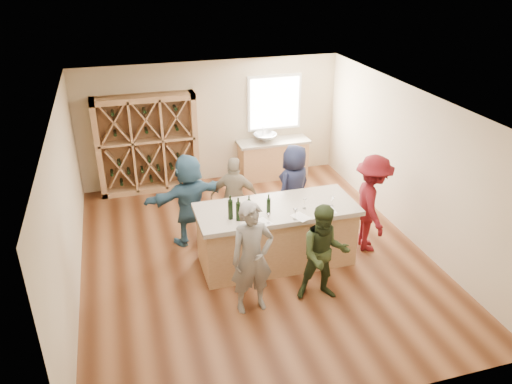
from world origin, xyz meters
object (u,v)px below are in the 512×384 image
object	(u,v)px
person_far_mid	(235,198)
person_far_right	(294,187)
wine_bottle_a	(230,210)
person_near_right	(324,254)
wine_rack	(147,144)
sink	(265,137)
person_server	(372,204)
wine_bottle_e	(269,206)
wine_bottle_c	(249,208)
wine_bottle_b	(238,211)
person_far_left	(189,200)
person_near_left	(252,258)
tasting_counter_base	(276,237)

from	to	relation	value
person_far_mid	person_far_right	xyz separation A→B (m)	(1.19, 0.04, 0.05)
wine_bottle_a	person_near_right	xyz separation A→B (m)	(1.22, -0.98, -0.44)
wine_rack	person_far_mid	distance (m)	2.85
sink	wine_bottle_a	xyz separation A→B (m)	(-1.72, -3.69, 0.23)
person_near_right	person_server	distance (m)	1.79
wine_bottle_a	wine_bottle_e	bearing A→B (deg)	-0.89
person_far_mid	wine_bottle_c	bearing A→B (deg)	109.95
wine_bottle_b	person_server	distance (m)	2.54
person_far_left	wine_rack	bearing A→B (deg)	-92.62
person_near_left	person_near_right	bearing A→B (deg)	-6.49
sink	tasting_counter_base	size ratio (longest dim) A/B	0.21
person_near_left	person_near_right	size ratio (longest dim) A/B	1.12
wine_bottle_a	sink	bearing A→B (deg)	64.92
person_near_left	person_far_left	world-z (taller)	person_near_left
wine_bottle_b	person_far_mid	size ratio (longest dim) A/B	0.20
sink	wine_rack	bearing A→B (deg)	178.51
wine_rack	person_near_right	xyz separation A→B (m)	(2.20, -4.74, -0.30)
wine_bottle_c	person_far_right	world-z (taller)	person_far_right
wine_bottle_c	person_near_left	world-z (taller)	person_near_left
wine_bottle_c	wine_bottle_e	distance (m)	0.32
wine_bottle_e	person_far_right	world-z (taller)	person_far_right
wine_rack	person_near_right	distance (m)	5.23
wine_rack	wine_bottle_a	distance (m)	3.88
wine_bottle_e	wine_bottle_a	bearing A→B (deg)	179.11
wine_bottle_b	person_far_right	world-z (taller)	person_far_right
sink	person_server	distance (m)	3.65
tasting_counter_base	person_near_left	world-z (taller)	person_near_left
wine_bottle_e	person_near_right	world-z (taller)	person_near_right
tasting_counter_base	person_near_left	xyz separation A→B (m)	(-0.75, -1.10, 0.40)
wine_rack	person_server	xyz separation A→B (m)	(3.59, -3.61, -0.20)
wine_bottle_b	person_far_mid	distance (m)	1.45
wine_bottle_b	person_server	size ratio (longest dim) A/B	0.18
wine_bottle_b	person_near_left	xyz separation A→B (m)	(-0.02, -0.85, -0.34)
sink	person_near_right	xyz separation A→B (m)	(-0.50, -4.67, -0.21)
wine_bottle_e	person_far_right	bearing A→B (deg)	54.61
person_far_left	wine_bottle_a	bearing A→B (deg)	95.99
sink	wine_bottle_e	size ratio (longest dim) A/B	1.99
tasting_counter_base	wine_bottle_a	xyz separation A→B (m)	(-0.84, -0.17, 0.74)
wine_bottle_c	person_far_mid	distance (m)	1.31
sink	person_near_right	size ratio (longest dim) A/B	0.34
wine_bottle_a	wine_rack	bearing A→B (deg)	104.56
person_far_left	wine_bottle_e	bearing A→B (deg)	116.47
wine_bottle_b	person_near_right	xyz separation A→B (m)	(1.11, -0.90, -0.43)
person_near_left	wine_bottle_c	bearing A→B (deg)	72.92
wine_bottle_e	person_near_left	bearing A→B (deg)	-120.42
person_far_mid	person_far_right	world-z (taller)	person_far_right
tasting_counter_base	wine_bottle_b	distance (m)	1.07
wine_bottle_a	wine_bottle_c	distance (m)	0.32
wine_rack	wine_bottle_e	size ratio (longest dim) A/B	8.08
sink	wine_bottle_b	distance (m)	4.11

